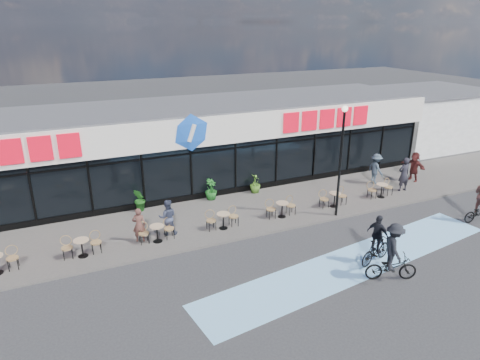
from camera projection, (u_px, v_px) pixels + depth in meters
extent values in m
plane|color=#28282B|center=(248.00, 266.00, 16.67)|extent=(120.00, 120.00, 0.00)
cube|color=#4F4A46|center=(209.00, 219.00, 20.51)|extent=(44.00, 5.00, 0.10)
cube|color=#79B6E6|center=(356.00, 262.00, 16.91)|extent=(14.17, 4.13, 0.01)
cube|color=black|center=(175.00, 159.00, 24.71)|extent=(30.00, 6.00, 3.00)
cube|color=beige|center=(174.00, 121.00, 23.81)|extent=(30.60, 6.30, 1.50)
cube|color=#47474C|center=(172.00, 106.00, 23.66)|extent=(30.60, 6.30, 0.10)
cube|color=#0D2999|center=(190.00, 146.00, 21.57)|extent=(30.60, 0.08, 0.18)
cube|color=black|center=(191.00, 154.00, 21.72)|extent=(30.00, 0.06, 0.08)
cube|color=black|center=(192.00, 198.00, 22.58)|extent=(30.00, 0.10, 0.40)
cube|color=red|center=(10.00, 151.00, 18.04)|extent=(5.63, 0.18, 1.10)
cube|color=red|center=(327.00, 119.00, 24.14)|extent=(5.63, 0.18, 1.10)
ellipsoid|color=blue|center=(191.00, 133.00, 21.09)|extent=(1.90, 0.24, 1.90)
cylinder|color=black|center=(32.00, 198.00, 19.26)|extent=(0.10, 0.10, 3.00)
cylinder|color=black|center=(90.00, 189.00, 20.21)|extent=(0.10, 0.10, 3.00)
cylinder|color=black|center=(143.00, 182.00, 21.17)|extent=(0.10, 0.10, 3.00)
cylinder|color=black|center=(191.00, 175.00, 22.12)|extent=(0.10, 0.10, 3.00)
cylinder|color=black|center=(236.00, 169.00, 23.07)|extent=(0.10, 0.10, 3.00)
cylinder|color=black|center=(276.00, 163.00, 24.03)|extent=(0.10, 0.10, 3.00)
cylinder|color=black|center=(314.00, 157.00, 24.98)|extent=(0.10, 0.10, 3.00)
cylinder|color=black|center=(349.00, 152.00, 25.94)|extent=(0.10, 0.10, 3.00)
cylinder|color=black|center=(381.00, 148.00, 26.89)|extent=(0.10, 0.10, 3.00)
cylinder|color=black|center=(411.00, 143.00, 27.84)|extent=(0.10, 0.10, 3.00)
cube|color=white|center=(427.00, 117.00, 33.22)|extent=(9.00, 7.00, 4.00)
cube|color=#47474C|center=(431.00, 90.00, 32.51)|extent=(9.20, 7.20, 0.12)
cylinder|color=black|center=(340.00, 165.00, 19.93)|extent=(0.12, 0.12, 5.10)
sphere|color=#FFF2CC|center=(345.00, 109.00, 19.01)|extent=(0.28, 0.28, 0.28)
cylinder|color=tan|center=(81.00, 240.00, 16.91)|extent=(0.60, 0.60, 0.04)
cylinder|color=black|center=(82.00, 248.00, 17.03)|extent=(0.06, 0.06, 0.70)
cylinder|color=black|center=(83.00, 256.00, 17.15)|extent=(0.40, 0.40, 0.02)
cylinder|color=tan|center=(157.00, 226.00, 18.07)|extent=(0.60, 0.60, 0.04)
cylinder|color=black|center=(157.00, 234.00, 18.19)|extent=(0.06, 0.06, 0.70)
cylinder|color=black|center=(158.00, 241.00, 18.31)|extent=(0.40, 0.40, 0.02)
cylinder|color=tan|center=(223.00, 214.00, 19.23)|extent=(0.60, 0.60, 0.04)
cylinder|color=black|center=(223.00, 221.00, 19.35)|extent=(0.06, 0.06, 0.70)
cylinder|color=black|center=(223.00, 228.00, 19.47)|extent=(0.40, 0.40, 0.02)
cylinder|color=tan|center=(282.00, 203.00, 20.38)|extent=(0.60, 0.60, 0.04)
cylinder|color=black|center=(282.00, 210.00, 20.51)|extent=(0.06, 0.06, 0.70)
cylinder|color=black|center=(282.00, 217.00, 20.63)|extent=(0.40, 0.40, 0.02)
cylinder|color=tan|center=(335.00, 193.00, 21.54)|extent=(0.60, 0.60, 0.04)
cylinder|color=black|center=(334.00, 200.00, 21.67)|extent=(0.06, 0.06, 0.70)
cylinder|color=black|center=(334.00, 206.00, 21.79)|extent=(0.40, 0.40, 0.02)
cylinder|color=tan|center=(382.00, 185.00, 22.70)|extent=(0.60, 0.60, 0.04)
cylinder|color=black|center=(381.00, 191.00, 22.82)|extent=(0.06, 0.06, 0.70)
cylinder|color=black|center=(381.00, 197.00, 22.95)|extent=(0.40, 0.40, 0.02)
imported|color=#195017|center=(140.00, 200.00, 21.05)|extent=(0.55, 0.68, 1.20)
imported|color=#3E6A1E|center=(255.00, 183.00, 23.42)|extent=(0.63, 0.63, 1.06)
imported|color=#17531A|center=(211.00, 189.00, 22.50)|extent=(0.88, 0.88, 1.12)
imported|color=brown|center=(139.00, 225.00, 18.09)|extent=(0.62, 0.48, 1.53)
imported|color=#343A51|center=(168.00, 217.00, 18.69)|extent=(0.92, 0.79, 1.63)
imported|color=#4B1C1A|center=(414.00, 166.00, 25.08)|extent=(0.73, 1.67, 1.74)
imported|color=#32404E|center=(376.00, 169.00, 24.66)|extent=(0.66, 1.14, 1.77)
imported|color=black|center=(404.00, 174.00, 23.52)|extent=(0.73, 0.51, 1.92)
imported|color=black|center=(376.00, 250.00, 16.72)|extent=(1.87, 0.99, 1.08)
imported|color=black|center=(378.00, 234.00, 16.48)|extent=(0.63, 1.00, 1.58)
imported|color=black|center=(480.00, 213.00, 20.24)|extent=(1.79, 0.78, 0.91)
imported|color=black|center=(391.00, 267.00, 15.64)|extent=(2.00, 1.35, 0.99)
imported|color=black|center=(394.00, 247.00, 15.34)|extent=(1.07, 1.33, 1.80)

